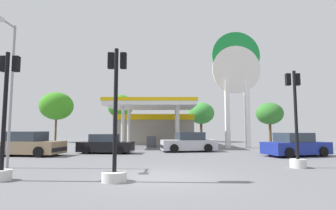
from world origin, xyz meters
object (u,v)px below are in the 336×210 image
traffic_signal_1 (6,134)px  traffic_signal_2 (116,140)px  car_0 (297,146)px  tree_0 (58,106)px  tree_1 (122,106)px  station_pole_sign (237,74)px  corner_streetlamp (11,80)px  tree_3 (271,114)px  car_1 (190,143)px  traffic_signal_0 (298,135)px  car_2 (107,145)px  car_3 (30,145)px  tree_2 (202,113)px

traffic_signal_1 → traffic_signal_2: (3.92, -0.20, -0.22)m
car_0 → tree_0: size_ratio=0.66×
tree_0 → tree_1: tree_0 is taller
tree_0 → station_pole_sign: bearing=-27.4°
car_0 → corner_streetlamp: (-15.70, -5.46, 3.35)m
tree_0 → tree_3: tree_0 is taller
car_0 → traffic_signal_1: (-14.10, -8.18, 0.91)m
car_1 → traffic_signal_0: bearing=-63.7°
tree_0 → corner_streetlamp: 26.02m
car_2 → traffic_signal_2: 10.84m
car_1 → corner_streetlamp: bearing=-134.9°
traffic_signal_2 → tree_0: 31.04m
traffic_signal_0 → traffic_signal_2: 8.41m
traffic_signal_2 → corner_streetlamp: corner_streetlamp is taller
car_0 → car_2: car_0 is taller
traffic_signal_1 → tree_0: size_ratio=0.65×
car_3 → tree_3: tree_3 is taller
car_2 → corner_streetlamp: 8.71m
station_pole_sign → corner_streetlamp: 19.42m
tree_2 → corner_streetlamp: size_ratio=0.83×
car_1 → traffic_signal_2: 12.45m
car_0 → traffic_signal_2: traffic_signal_2 is taller
traffic_signal_1 → traffic_signal_2: bearing=-3.0°
tree_3 → car_3: bearing=-140.9°
station_pole_sign → corner_streetlamp: station_pole_sign is taller
car_3 → tree_1: tree_1 is taller
traffic_signal_2 → tree_0: bearing=116.6°
car_2 → traffic_signal_1: (-1.16, -10.26, 0.96)m
traffic_signal_0 → tree_2: size_ratio=0.81×
car_1 → corner_streetlamp: (-8.97, -9.02, 3.34)m
traffic_signal_1 → traffic_signal_2: 3.94m
car_0 → car_1: bearing=152.2°
car_2 → tree_1: 18.74m
traffic_signal_1 → tree_3: size_ratio=0.82×
corner_streetlamp → traffic_signal_2: bearing=-27.9°
car_3 → traffic_signal_2: size_ratio=1.04×
car_1 → traffic_signal_1: size_ratio=1.00×
car_1 → car_2: car_1 is taller
traffic_signal_2 → tree_0: (-13.79, 27.57, 3.62)m
station_pole_sign → traffic_signal_0: station_pole_sign is taller
car_2 → traffic_signal_0: 12.80m
traffic_signal_0 → traffic_signal_2: bearing=-157.4°
traffic_signal_1 → corner_streetlamp: size_ratio=0.67×
tree_2 → tree_3: (9.59, -0.47, -0.08)m
tree_1 → tree_2: 11.59m
car_2 → traffic_signal_0: size_ratio=0.90×
car_1 → car_2: (-6.22, -1.48, -0.05)m
traffic_signal_1 → tree_1: size_ratio=0.67×
traffic_signal_1 → tree_2: tree_2 is taller
station_pole_sign → car_0: station_pole_sign is taller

